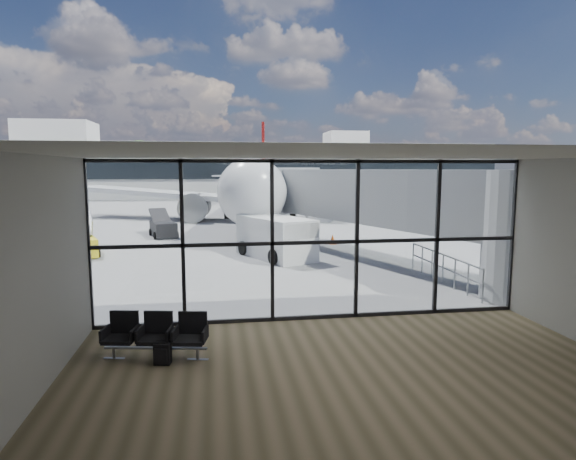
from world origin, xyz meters
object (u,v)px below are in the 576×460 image
object	(u,v)px
seating_row	(157,333)
airliner	(260,184)
mobile_stairs	(75,243)
backpack	(162,353)
belt_loader	(163,228)
service_van	(277,237)

from	to	relation	value
seating_row	airliner	xyz separation A→B (m)	(5.31, 30.98, 2.37)
airliner	seating_row	bearing A→B (deg)	-92.77
mobile_stairs	seating_row	bearing A→B (deg)	-89.22
backpack	belt_loader	bearing A→B (deg)	108.06
backpack	airliner	bearing A→B (deg)	93.10
seating_row	mobile_stairs	world-z (taller)	mobile_stairs
seating_row	airliner	bearing A→B (deg)	90.98
backpack	airliner	distance (m)	31.96
airliner	backpack	bearing A→B (deg)	-92.35
belt_loader	mobile_stairs	distance (m)	7.08
service_van	belt_loader	bearing A→B (deg)	102.50
seating_row	mobile_stairs	xyz separation A→B (m)	(-5.45, 13.91, 0.03)
seating_row	airliner	size ratio (longest dim) A/B	0.06
seating_row	service_van	world-z (taller)	service_van
service_van	mobile_stairs	bearing A→B (deg)	143.38
seating_row	airliner	distance (m)	31.52
belt_loader	mobile_stairs	world-z (taller)	mobile_stairs
backpack	mobile_stairs	bearing A→B (deg)	123.75
service_van	belt_loader	distance (m)	10.31
mobile_stairs	backpack	bearing A→B (deg)	-89.27
airliner	mobile_stairs	world-z (taller)	airliner
belt_loader	service_van	bearing A→B (deg)	-68.94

